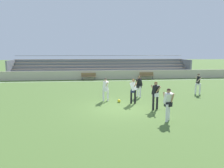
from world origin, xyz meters
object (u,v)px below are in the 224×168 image
at_px(player_dark_wide_right, 139,85).
at_px(player_dark_challenging, 156,93).
at_px(bench_centre_sideline, 89,76).
at_px(player_dark_wide_left, 198,82).
at_px(bleacher_stand, 102,68).
at_px(player_white_on_ball, 168,102).
at_px(soccer_ball, 119,101).
at_px(bench_far_right, 147,75).
at_px(player_white_trailing_run, 133,89).
at_px(player_white_deep_cover, 106,88).

distance_m(player_dark_wide_right, player_dark_challenging, 3.58).
bearing_deg(bench_centre_sideline, player_dark_wide_right, -68.89).
bearing_deg(player_dark_wide_left, bench_centre_sideline, 132.98).
xyz_separation_m(bleacher_stand, bench_centre_sideline, (-1.91, -3.19, -0.74)).
distance_m(player_dark_wide_right, player_white_on_ball, 5.66).
height_order(player_dark_wide_right, soccer_ball, player_dark_wide_right).
distance_m(player_dark_challenging, player_dark_wide_left, 6.40).
bearing_deg(player_dark_challenging, bleacher_stand, 97.26).
height_order(bench_far_right, player_white_on_ball, player_white_on_ball).
height_order(player_white_trailing_run, soccer_ball, player_white_trailing_run).
distance_m(player_white_deep_cover, player_white_trailing_run, 2.02).
bearing_deg(player_white_on_ball, player_dark_challenging, 89.69).
height_order(bench_centre_sideline, player_white_on_ball, player_white_on_ball).
relative_size(bleacher_stand, bench_far_right, 13.55).
distance_m(bleacher_stand, player_white_on_ball, 19.14).
relative_size(bleacher_stand, player_dark_challenging, 14.15).
xyz_separation_m(player_white_on_ball, soccer_ball, (-1.91, 4.11, -0.89)).
xyz_separation_m(bench_far_right, player_dark_wide_left, (1.65, -9.65, 0.47)).
height_order(bench_far_right, player_white_deep_cover, player_white_deep_cover).
height_order(bleacher_stand, bench_centre_sideline, bleacher_stand).
bearing_deg(bleacher_stand, bench_centre_sideline, -120.95).
relative_size(bench_centre_sideline, bench_far_right, 1.00).
height_order(player_dark_wide_right, player_dark_challenging, player_dark_challenging).
relative_size(player_dark_challenging, soccer_ball, 7.84).
distance_m(bench_centre_sideline, player_white_trailing_run, 12.50).
xyz_separation_m(bench_far_right, player_dark_wide_right, (-3.43, -10.17, 0.43)).
distance_m(player_white_trailing_run, player_dark_wide_right, 2.13).
distance_m(bench_far_right, player_dark_challenging, 14.14).
bearing_deg(player_dark_wide_left, soccer_ball, -163.28).
relative_size(player_dark_wide_left, soccer_ball, 7.75).
bearing_deg(player_dark_wide_right, soccer_ball, -138.99).
height_order(bench_centre_sideline, player_white_deep_cover, player_white_deep_cover).
height_order(player_white_trailing_run, player_white_on_ball, player_white_trailing_run).
xyz_separation_m(player_dark_wide_right, player_dark_challenging, (0.15, -3.58, 0.06)).
bearing_deg(bench_far_right, player_white_deep_cover, -118.56).
distance_m(bench_centre_sideline, player_dark_wide_right, 10.91).
bearing_deg(player_dark_wide_left, player_dark_wide_right, -174.24).
xyz_separation_m(player_white_trailing_run, player_white_on_ball, (1.01, -3.70, -0.01)).
distance_m(bench_far_right, player_white_on_ball, 16.17).
distance_m(bench_centre_sideline, player_dark_wide_left, 13.21).
distance_m(bleacher_stand, bench_far_right, 6.35).
height_order(player_dark_challenging, soccer_ball, player_dark_challenging).
xyz_separation_m(player_white_deep_cover, player_white_on_ball, (2.80, -4.63, 0.03)).
bearing_deg(player_dark_wide_right, player_dark_challenging, -87.66).
height_order(bench_centre_sideline, bench_far_right, same).
bearing_deg(player_white_deep_cover, bench_far_right, 61.44).
bearing_deg(player_white_on_ball, bench_far_right, 78.25).
distance_m(player_white_trailing_run, soccer_ball, 1.34).
height_order(player_white_trailing_run, player_dark_challenging, player_dark_challenging).
height_order(player_white_deep_cover, player_white_trailing_run, player_white_trailing_run).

